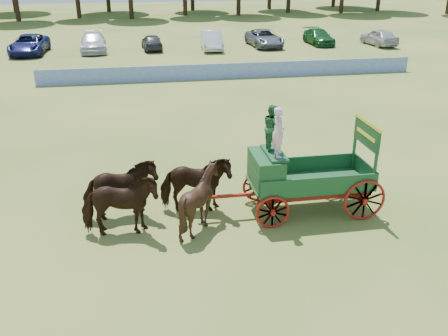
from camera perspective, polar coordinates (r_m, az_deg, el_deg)
The scene contains 8 objects.
ground at distance 18.91m, azimuth 14.31°, elevation -2.13°, with size 160.00×160.00×0.00m, color olive.
horse_lead_left at distance 15.18m, azimuth -11.82°, elevation -4.26°, with size 1.06×2.32×1.96m, color black.
horse_lead_right at distance 16.17m, azimuth -11.76°, elevation -2.49°, with size 1.06×2.32×1.96m, color black.
horse_wheel_left at distance 15.25m, azimuth -2.78°, elevation -3.61°, with size 1.59×1.78×1.97m, color black.
horse_wheel_right at distance 16.23m, azimuth -3.28°, elevation -1.90°, with size 1.06×2.32×1.96m, color black.
farm_dray at distance 16.09m, azimuth 7.48°, elevation 0.06°, with size 5.99×2.00×3.71m.
sponsor_banner at distance 34.89m, azimuth 0.92°, elevation 11.04°, with size 26.00×0.08×1.05m, color #1C359A.
parked_cars at distance 46.03m, azimuth -8.31°, elevation 14.08°, with size 43.55×6.51×1.62m.
Camera 1 is at (-7.48, -15.49, 7.85)m, focal length 40.00 mm.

